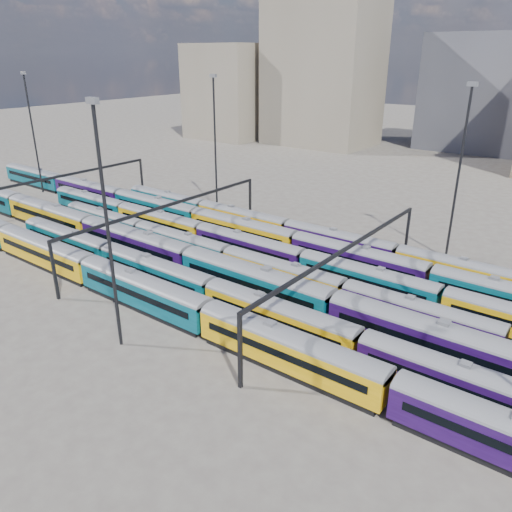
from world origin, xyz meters
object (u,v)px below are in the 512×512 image
Objects in this scene: rake_1 at (361,343)px; rake_2 at (135,241)px; rake_0 at (143,288)px; mast_2 at (107,221)px.

rake_2 is at bearing 172.84° from rake_1.
rake_0 is 26.95m from rake_1.
rake_0 is at bearing -169.31° from rake_1.
rake_1 is (26.49, 5.00, -0.18)m from rake_0.
mast_2 reaches higher than rake_1.
rake_0 reaches higher than rake_1.
rake_0 is at bearing 120.98° from mast_2.
rake_0 is 13.89m from mast_2.
rake_1 is 40.10m from rake_2.
mast_2 is (17.50, -17.00, 11.05)m from rake_2.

